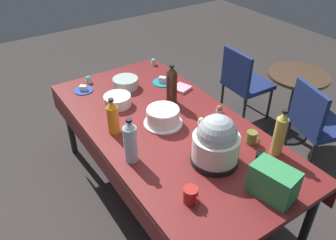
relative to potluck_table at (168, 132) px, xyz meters
The scene contains 25 objects.
ground 0.69m from the potluck_table, ahead, with size 9.00×9.00×0.00m, color #383330.
potluck_table is the anchor object (origin of this frame).
frosted_layer_cake 0.13m from the potluck_table, 157.32° to the right, with size 0.30×0.30×0.13m.
slow_cooker 0.55m from the potluck_table, ahead, with size 0.32×0.32×0.35m.
glass_salad_bowl 0.71m from the potluck_table, behind, with size 0.23×0.23×0.09m, color #B2C6BC.
ceramic_snack_bowl 0.52m from the potluck_table, 158.78° to the right, with size 0.23×0.23×0.09m, color silver.
dessert_plate_teal 0.69m from the potluck_table, 150.68° to the left, with size 0.19×0.19×0.06m.
dessert_plate_charcoal 0.42m from the potluck_table, 41.09° to the left, with size 0.16×0.16×0.04m.
dessert_plate_cobalt 0.92m from the potluck_table, 158.75° to the right, with size 0.17×0.17×0.05m.
cupcake_cocoa 1.07m from the potluck_table, 154.38° to the left, with size 0.05×0.05×0.07m.
cupcake_lemon 0.45m from the potluck_table, 79.72° to the left, with size 0.05×0.05×0.07m.
cupcake_vanilla 0.27m from the potluck_table, 57.37° to the left, with size 0.05×0.05×0.07m.
cupcake_mint 1.00m from the potluck_table, 166.47° to the right, with size 0.05×0.05×0.07m.
soda_bottle_water 0.51m from the potluck_table, 65.08° to the right, with size 0.09×0.09×0.33m.
soda_bottle_ginger_ale 0.83m from the potluck_table, 32.76° to the left, with size 0.08×0.08×0.35m.
soda_bottle_orange_juice 0.45m from the potluck_table, 111.82° to the right, with size 0.09×0.09×0.28m.
soda_bottle_cola 0.41m from the potluck_table, 141.47° to the left, with size 0.09×0.09×0.34m.
coffee_mug_black 0.75m from the potluck_table, 20.13° to the left, with size 0.11×0.07×0.09m.
coffee_mug_olive 0.63m from the potluck_table, 36.75° to the left, with size 0.12×0.08×0.09m.
coffee_mug_red 0.77m from the potluck_table, 23.66° to the right, with size 0.13×0.09×0.10m.
soda_carton 0.94m from the potluck_table, ahead, with size 0.26×0.16×0.20m, color #338C4C.
paper_napkin_stack 0.57m from the potluck_table, 134.43° to the left, with size 0.14×0.14×0.02m, color pink.
maroon_chair_left 1.48m from the potluck_table, 112.16° to the left, with size 0.46×0.46×0.85m.
maroon_chair_right 1.43m from the potluck_table, 74.45° to the left, with size 0.55×0.55×0.85m.
round_cafe_table 1.60m from the potluck_table, 91.81° to the left, with size 0.60×0.60×0.72m.
Camera 1 is at (1.76, -1.16, 2.25)m, focal length 36.47 mm.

